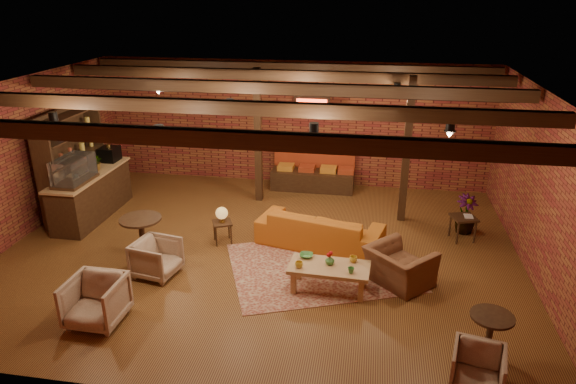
% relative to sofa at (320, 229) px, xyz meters
% --- Properties ---
extents(floor, '(10.00, 10.00, 0.00)m').
position_rel_sofa_xyz_m(floor, '(-1.13, -0.44, -0.36)').
color(floor, '#3B1B0E').
rests_on(floor, ground).
extents(ceiling, '(10.00, 8.00, 0.02)m').
position_rel_sofa_xyz_m(ceiling, '(-1.13, -0.44, 2.84)').
color(ceiling, black).
rests_on(ceiling, wall_back).
extents(wall_back, '(10.00, 0.02, 3.20)m').
position_rel_sofa_xyz_m(wall_back, '(-1.13, 3.56, 1.24)').
color(wall_back, maroon).
rests_on(wall_back, ground).
extents(wall_front, '(10.00, 0.02, 3.20)m').
position_rel_sofa_xyz_m(wall_front, '(-1.13, -4.44, 1.24)').
color(wall_front, maroon).
rests_on(wall_front, ground).
extents(wall_left, '(0.02, 8.00, 3.20)m').
position_rel_sofa_xyz_m(wall_left, '(-6.13, -0.44, 1.24)').
color(wall_left, maroon).
rests_on(wall_left, ground).
extents(wall_right, '(0.02, 8.00, 3.20)m').
position_rel_sofa_xyz_m(wall_right, '(3.87, -0.44, 1.24)').
color(wall_right, maroon).
rests_on(wall_right, ground).
extents(ceiling_beams, '(9.80, 6.40, 0.22)m').
position_rel_sofa_xyz_m(ceiling_beams, '(-1.13, -0.44, 2.72)').
color(ceiling_beams, black).
rests_on(ceiling_beams, ceiling).
extents(ceiling_pipe, '(9.60, 0.12, 0.12)m').
position_rel_sofa_xyz_m(ceiling_pipe, '(-1.13, 1.16, 2.49)').
color(ceiling_pipe, black).
rests_on(ceiling_pipe, ceiling).
extents(post_left, '(0.16, 0.16, 3.20)m').
position_rel_sofa_xyz_m(post_left, '(-1.73, 2.16, 1.24)').
color(post_left, black).
rests_on(post_left, ground).
extents(post_right, '(0.16, 0.16, 3.20)m').
position_rel_sofa_xyz_m(post_right, '(1.67, 1.56, 1.24)').
color(post_right, black).
rests_on(post_right, ground).
extents(service_counter, '(0.80, 2.50, 1.60)m').
position_rel_sofa_xyz_m(service_counter, '(-5.23, 0.56, 0.44)').
color(service_counter, black).
rests_on(service_counter, ground).
extents(plant_counter, '(0.35, 0.39, 0.30)m').
position_rel_sofa_xyz_m(plant_counter, '(-5.13, 0.76, 0.86)').
color(plant_counter, '#337F33').
rests_on(plant_counter, service_counter).
extents(shelving_hutch, '(0.52, 2.00, 2.40)m').
position_rel_sofa_xyz_m(shelving_hutch, '(-5.63, 0.66, 0.84)').
color(shelving_hutch, black).
rests_on(shelving_hutch, ground).
extents(banquette, '(2.10, 0.70, 1.00)m').
position_rel_sofa_xyz_m(banquette, '(-0.53, 3.11, 0.14)').
color(banquette, '#9E361A').
rests_on(banquette, ground).
extents(service_sign, '(0.86, 0.06, 0.30)m').
position_rel_sofa_xyz_m(service_sign, '(-0.53, 2.66, 1.99)').
color(service_sign, red).
rests_on(service_sign, ceiling).
extents(ceiling_spotlights, '(6.40, 4.40, 0.28)m').
position_rel_sofa_xyz_m(ceiling_spotlights, '(-1.13, -0.44, 2.50)').
color(ceiling_spotlights, black).
rests_on(ceiling_spotlights, ceiling).
extents(rug, '(3.96, 3.53, 0.01)m').
position_rel_sofa_xyz_m(rug, '(0.12, -0.87, -0.36)').
color(rug, maroon).
rests_on(rug, floor).
extents(sofa, '(2.64, 1.51, 0.72)m').
position_rel_sofa_xyz_m(sofa, '(0.00, 0.00, 0.00)').
color(sofa, '#A75617').
rests_on(sofa, floor).
extents(coffee_table, '(1.39, 0.74, 0.72)m').
position_rel_sofa_xyz_m(coffee_table, '(0.32, -1.61, 0.05)').
color(coffee_table, '#966C46').
rests_on(coffee_table, floor).
extents(side_table_lamp, '(0.49, 0.49, 0.78)m').
position_rel_sofa_xyz_m(side_table_lamp, '(-1.96, -0.21, 0.23)').
color(side_table_lamp, black).
rests_on(side_table_lamp, floor).
extents(round_table_left, '(0.79, 0.79, 0.82)m').
position_rel_sofa_xyz_m(round_table_left, '(-3.30, -1.05, 0.19)').
color(round_table_left, black).
rests_on(round_table_left, floor).
extents(armchair_a, '(0.80, 0.84, 0.75)m').
position_rel_sofa_xyz_m(armchair_a, '(-2.77, -1.64, 0.01)').
color(armchair_a, beige).
rests_on(armchair_a, floor).
extents(armchair_b, '(0.82, 0.77, 0.83)m').
position_rel_sofa_xyz_m(armchair_b, '(-3.11, -3.14, 0.05)').
color(armchair_b, beige).
rests_on(armchair_b, floor).
extents(armchair_right, '(1.21, 1.20, 0.90)m').
position_rel_sofa_xyz_m(armchair_right, '(1.53, -1.21, 0.09)').
color(armchair_right, brown).
rests_on(armchair_right, floor).
extents(side_table_book, '(0.58, 0.58, 0.54)m').
position_rel_sofa_xyz_m(side_table_book, '(2.87, 0.75, 0.12)').
color(side_table_book, black).
rests_on(side_table_book, floor).
extents(round_table_right, '(0.59, 0.59, 0.69)m').
position_rel_sofa_xyz_m(round_table_right, '(2.69, -3.00, 0.10)').
color(round_table_right, black).
rests_on(round_table_right, floor).
extents(armchair_far, '(0.75, 0.72, 0.66)m').
position_rel_sofa_xyz_m(armchair_far, '(2.44, -3.65, -0.03)').
color(armchair_far, beige).
rests_on(armchair_far, floor).
extents(plant_tall, '(1.86, 1.86, 2.49)m').
position_rel_sofa_xyz_m(plant_tall, '(2.96, 1.12, 0.88)').
color(plant_tall, '#4C7F4C').
rests_on(plant_tall, floor).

